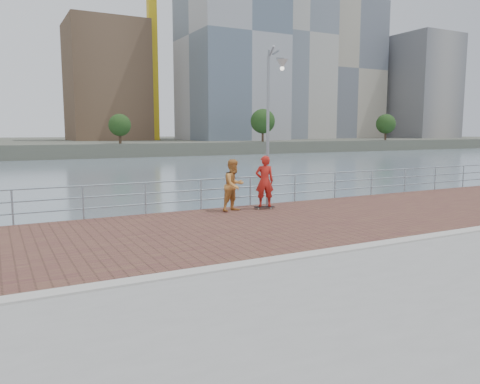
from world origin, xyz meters
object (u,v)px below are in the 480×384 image
guardrail (174,193)px  skateboarder (265,181)px  bystander (234,185)px  street_lamp (274,99)px

guardrail → skateboarder: size_ratio=20.98×
guardrail → skateboarder: bearing=-17.8°
skateboarder → bystander: 1.21m
bystander → skateboarder: bearing=-23.6°
guardrail → skateboarder: skateboarder is taller
street_lamp → skateboarder: (-0.43, -0.09, -2.94)m
guardrail → bystander: (1.92, -0.89, 0.25)m
street_lamp → bystander: (-1.62, 0.02, -3.04)m
skateboarder → guardrail: bearing=1.8°
guardrail → bystander: bystander is taller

